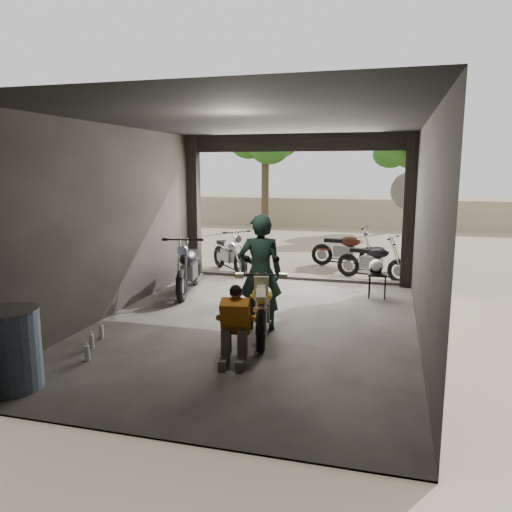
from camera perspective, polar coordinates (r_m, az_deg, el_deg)
The scene contains 16 objects.
ground at distance 8.04m, azimuth -0.21°, elevation -8.02°, with size 80.00×80.00×0.00m, color #7A6D56.
garage at distance 8.26m, azimuth 0.80°, elevation 1.59°, with size 7.00×7.13×3.20m.
boundary_wall at distance 21.54m, azimuth 9.83°, elevation 4.87°, with size 18.00×0.30×1.20m, color gray.
tree_left at distance 20.55m, azimuth 1.08°, elevation 14.22°, with size 2.20×2.20×5.60m.
tree_right at distance 21.40m, azimuth 17.73°, elevation 12.44°, with size 2.20×2.20×5.00m.
main_bike at distance 7.39m, azimuth 0.73°, elevation -5.25°, with size 0.67×1.63×1.09m, color beige, non-canonical shape.
left_bike at distance 10.05m, azimuth -7.69°, elevation -0.94°, with size 0.72×1.76×1.19m, color black, non-canonical shape.
outside_bike_a at distance 12.02m, azimuth -3.10°, elevation 0.63°, with size 0.64×1.56×1.06m, color black, non-canonical shape.
outside_bike_b at distance 12.83m, azimuth 10.24°, elevation 1.07°, with size 0.64×1.56×1.05m, color #3B160E, non-canonical shape.
outside_bike_c at distance 11.47m, azimuth 13.26°, elevation -0.18°, with size 0.62×1.51×1.02m, color black, non-canonical shape.
rider at distance 7.63m, azimuth 0.51°, elevation -1.95°, with size 0.66×0.43×1.81m, color black.
mechanic at distance 6.44m, azimuth -2.50°, elevation -8.15°, with size 0.49×0.67×0.97m, color #C27119, non-canonical shape.
stool at distance 9.90m, azimuth 13.73°, elevation -2.34°, with size 0.35×0.35×0.49m.
helmet at distance 9.90m, azimuth 13.57°, elevation -1.14°, with size 0.27×0.28×0.26m, color white.
oil_drum at distance 6.32m, azimuth -26.02°, elevation -9.67°, with size 0.61×0.61×0.94m, color #3C4C65.
sign_post at distance 11.15m, azimuth 17.09°, elevation 5.17°, with size 0.80×0.08×2.41m.
Camera 1 is at (2.04, -7.36, 2.49)m, focal length 35.00 mm.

